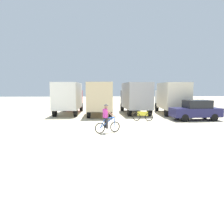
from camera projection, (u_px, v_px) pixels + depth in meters
name	position (u px, v px, depth m)	size (l,w,h in m)	color
ground_plane	(118.00, 140.00, 11.98)	(120.00, 120.00, 0.00)	beige
box_truck_white_box	(69.00, 97.00, 23.89)	(2.65, 6.84, 3.35)	white
box_truck_tan_camper	(100.00, 97.00, 22.91)	(2.53, 6.80, 3.35)	#CCB78E
box_truck_grey_hauler	(135.00, 96.00, 24.28)	(2.61, 6.83, 3.35)	#9E9EA3
box_truck_cream_rv	(171.00, 97.00, 24.04)	(2.81, 6.89, 3.35)	beige
sedan_parked	(196.00, 110.00, 19.37)	(4.28, 1.97, 1.76)	#1E1E4C
cyclist_orange_shirt	(107.00, 120.00, 13.88)	(1.61, 0.80, 1.82)	black
bicycle_spare	(143.00, 116.00, 19.00)	(1.67, 0.66, 0.97)	black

